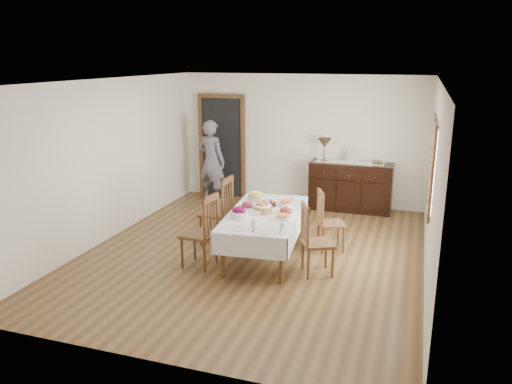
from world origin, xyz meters
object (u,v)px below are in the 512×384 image
(chair_right_near, at_px, (314,239))
(table_lamp, at_px, (324,143))
(dining_table, at_px, (265,218))
(chair_left_near, at_px, (202,231))
(person, at_px, (211,158))
(chair_right_far, at_px, (328,220))
(chair_left_far, at_px, (219,210))
(sideboard, at_px, (351,186))

(chair_right_near, xyz_separation_m, table_lamp, (-0.48, 3.14, 0.79))
(dining_table, xyz_separation_m, table_lamp, (0.35, 2.76, 0.69))
(dining_table, xyz_separation_m, chair_left_near, (-0.73, -0.63, -0.07))
(chair_left_near, height_order, person, person)
(chair_right_far, xyz_separation_m, person, (-2.79, 1.98, 0.42))
(table_lamp, bearing_deg, chair_left_far, -116.51)
(chair_left_near, xyz_separation_m, chair_left_far, (-0.13, 0.95, 0.01))
(chair_right_near, bearing_deg, chair_left_far, 41.90)
(chair_right_far, height_order, table_lamp, table_lamp)
(chair_right_near, bearing_deg, person, 17.74)
(chair_right_near, relative_size, table_lamp, 2.18)
(table_lamp, bearing_deg, chair_right_near, -81.30)
(chair_left_near, relative_size, sideboard, 0.68)
(chair_left_far, distance_m, person, 2.49)
(dining_table, distance_m, chair_left_near, 0.97)
(chair_left_far, height_order, chair_right_far, chair_left_far)
(person, distance_m, table_lamp, 2.33)
(person, bearing_deg, chair_left_far, 129.60)
(table_lamp, bearing_deg, dining_table, -97.29)
(chair_right_near, xyz_separation_m, chair_right_far, (0.02, 0.94, -0.02))
(sideboard, relative_size, person, 0.87)
(dining_table, height_order, table_lamp, table_lamp)
(chair_left_near, relative_size, person, 0.59)
(chair_left_far, height_order, sideboard, chair_left_far)
(chair_right_far, bearing_deg, chair_right_near, 155.97)
(chair_left_far, distance_m, sideboard, 3.04)
(chair_left_far, xyz_separation_m, chair_right_far, (1.72, 0.24, -0.07))
(sideboard, bearing_deg, chair_left_far, -125.27)
(person, bearing_deg, chair_right_near, 147.33)
(sideboard, bearing_deg, chair_right_near, -91.04)
(sideboard, bearing_deg, person, -174.72)
(sideboard, relative_size, table_lamp, 3.43)
(dining_table, distance_m, chair_right_far, 1.03)
(dining_table, relative_size, chair_right_far, 2.20)
(chair_left_near, bearing_deg, chair_right_near, 103.73)
(chair_left_far, bearing_deg, chair_right_far, 99.51)
(chair_right_near, relative_size, sideboard, 0.64)
(sideboard, bearing_deg, chair_left_near, -115.34)
(chair_left_near, xyz_separation_m, sideboard, (1.62, 3.43, -0.07))
(chair_left_near, height_order, sideboard, chair_left_near)
(dining_table, xyz_separation_m, person, (-1.94, 2.53, 0.29))
(sideboard, height_order, person, person)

